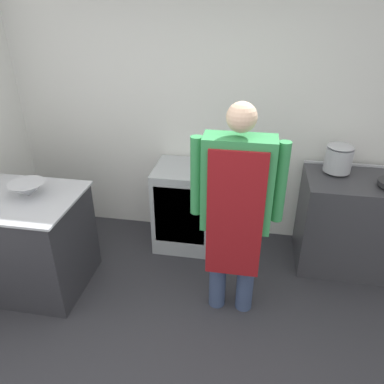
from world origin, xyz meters
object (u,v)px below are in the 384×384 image
(stove, at_px, (353,223))
(stock_pot, at_px, (339,158))
(fridge_unit, at_px, (185,206))
(person_cook, at_px, (236,203))
(mixing_bowl, at_px, (28,189))

(stove, xyz_separation_m, stock_pot, (-0.22, 0.12, 0.61))
(fridge_unit, relative_size, person_cook, 0.49)
(person_cook, relative_size, mixing_bowl, 5.99)
(stove, relative_size, mixing_bowl, 3.33)
(mixing_bowl, relative_size, stock_pot, 1.14)
(stove, height_order, person_cook, person_cook)
(fridge_unit, distance_m, person_cook, 1.19)
(person_cook, height_order, stock_pot, person_cook)
(fridge_unit, bearing_deg, mixing_bowl, -144.52)
(person_cook, relative_size, stock_pot, 6.81)
(fridge_unit, bearing_deg, stock_pot, 1.86)
(fridge_unit, relative_size, mixing_bowl, 2.97)
(stove, xyz_separation_m, person_cook, (-1.10, -0.80, 0.57))
(fridge_unit, xyz_separation_m, stock_pot, (1.44, 0.05, 0.63))
(stove, xyz_separation_m, mixing_bowl, (-2.82, -0.76, 0.50))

